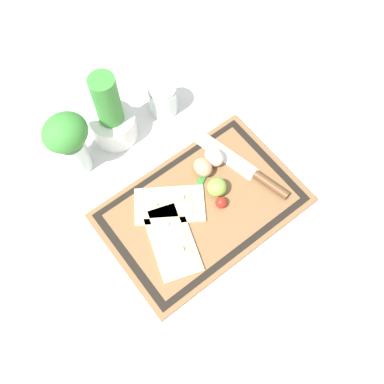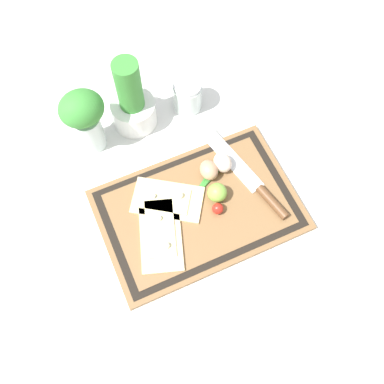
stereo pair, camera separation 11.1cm
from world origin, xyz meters
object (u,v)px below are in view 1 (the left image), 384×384
(herb_glass, at_px, (69,141))
(herb_pot, at_px, (112,118))
(pizza_slice_far, at_px, (168,205))
(sauce_jar, at_px, (163,100))
(lime, at_px, (217,187))
(pizza_slice_near, at_px, (172,239))
(egg_brown, at_px, (203,167))
(knife, at_px, (253,173))
(cherry_tomato_red, at_px, (221,203))
(egg_pink, at_px, (214,157))

(herb_glass, bearing_deg, herb_pot, 9.24)
(pizza_slice_far, height_order, sauce_jar, sauce_jar)
(pizza_slice_far, relative_size, sauce_jar, 2.08)
(lime, bearing_deg, pizza_slice_near, -168.54)
(pizza_slice_far, bearing_deg, egg_brown, 10.63)
(knife, relative_size, herb_pot, 1.37)
(knife, relative_size, egg_brown, 5.77)
(pizza_slice_near, bearing_deg, sauce_jar, 56.66)
(pizza_slice_far, relative_size, herb_glass, 0.98)
(pizza_slice_far, height_order, cherry_tomato_red, cherry_tomato_red)
(herb_pot, relative_size, herb_glass, 1.13)
(pizza_slice_near, relative_size, lime, 4.32)
(egg_pink, xyz_separation_m, lime, (-0.05, -0.07, 0.00))
(lime, distance_m, cherry_tomato_red, 0.04)
(lime, height_order, sauce_jar, sauce_jar)
(sauce_jar, bearing_deg, lime, -99.68)
(pizza_slice_far, height_order, egg_brown, egg_brown)
(knife, height_order, sauce_jar, sauce_jar)
(pizza_slice_near, xyz_separation_m, knife, (0.27, 0.01, 0.00))
(knife, xyz_separation_m, egg_brown, (-0.10, 0.09, 0.01))
(cherry_tomato_red, bearing_deg, knife, 7.67)
(cherry_tomato_red, bearing_deg, herb_glass, 123.78)
(egg_brown, xyz_separation_m, lime, (-0.01, -0.07, 0.00))
(cherry_tomato_red, xyz_separation_m, sauce_jar, (0.06, 0.33, 0.01))
(pizza_slice_far, distance_m, herb_glass, 0.28)
(pizza_slice_near, height_order, lime, lime)
(knife, bearing_deg, herb_glass, 137.56)
(egg_pink, height_order, lime, lime)
(cherry_tomato_red, bearing_deg, lime, 67.17)
(knife, distance_m, cherry_tomato_red, 0.12)
(knife, xyz_separation_m, herb_pot, (-0.21, 0.32, 0.05))
(lime, relative_size, cherry_tomato_red, 1.72)
(knife, height_order, lime, lime)
(pizza_slice_near, distance_m, knife, 0.27)
(pizza_slice_near, xyz_separation_m, sauce_jar, (0.22, 0.33, 0.02))
(pizza_slice_far, relative_size, cherry_tomato_red, 7.03)
(herb_pot, bearing_deg, egg_brown, -65.47)
(pizza_slice_near, relative_size, cherry_tomato_red, 7.45)
(cherry_tomato_red, xyz_separation_m, herb_pot, (-0.09, 0.34, 0.05))
(egg_pink, distance_m, herb_pot, 0.28)
(pizza_slice_far, relative_size, lime, 4.08)
(lime, relative_size, herb_glass, 0.24)
(sauce_jar, relative_size, herb_glass, 0.47)
(pizza_slice_far, xyz_separation_m, cherry_tomato_red, (0.10, -0.08, 0.01))
(herb_glass, bearing_deg, egg_brown, -42.76)
(pizza_slice_near, height_order, egg_brown, egg_brown)
(egg_brown, bearing_deg, herb_glass, 137.24)
(egg_pink, relative_size, sauce_jar, 0.57)
(pizza_slice_near, relative_size, egg_brown, 3.84)
(herb_pot, xyz_separation_m, sauce_jar, (0.15, -0.01, -0.04))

